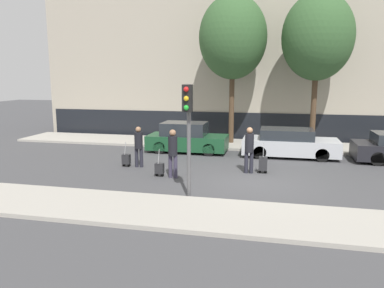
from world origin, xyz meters
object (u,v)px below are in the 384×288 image
(traffic_light, at_px, (188,118))
(bare_tree_near_crossing, at_px, (318,37))
(pedestrian_left, at_px, (139,144))
(parked_car_0, at_px, (187,138))
(trolley_left, at_px, (126,159))
(bare_tree_down_street, at_px, (233,38))
(pedestrian_center, at_px, (173,150))
(trolley_center, at_px, (159,168))
(pedestrian_right, at_px, (249,147))
(parked_car_1, at_px, (289,143))
(trolley_right, at_px, (263,164))

(traffic_light, distance_m, bare_tree_near_crossing, 10.83)
(pedestrian_left, bearing_deg, traffic_light, -56.11)
(parked_car_0, relative_size, pedestrian_left, 2.32)
(trolley_left, bearing_deg, pedestrian_left, 5.93)
(bare_tree_down_street, bearing_deg, bare_tree_near_crossing, -3.26)
(pedestrian_center, relative_size, traffic_light, 0.52)
(parked_car_0, xyz_separation_m, trolley_center, (0.10, -4.82, -0.37))
(trolley_left, xyz_separation_m, traffic_light, (3.49, -3.48, 2.19))
(pedestrian_right, bearing_deg, parked_car_1, -124.57)
(pedestrian_left, distance_m, trolley_left, 0.85)
(parked_car_0, xyz_separation_m, bare_tree_down_street, (1.93, 2.50, 5.06))
(parked_car_0, bearing_deg, pedestrian_center, -82.42)
(bare_tree_near_crossing, bearing_deg, bare_tree_down_street, 176.74)
(trolley_right, height_order, traffic_light, traffic_light)
(parked_car_0, height_order, bare_tree_down_street, bare_tree_down_street)
(pedestrian_left, xyz_separation_m, trolley_left, (-0.55, -0.06, -0.64))
(trolley_right, bearing_deg, pedestrian_center, -156.84)
(pedestrian_right, bearing_deg, pedestrian_left, -10.00)
(traffic_light, height_order, bare_tree_down_street, bare_tree_down_street)
(parked_car_0, xyz_separation_m, pedestrian_center, (0.65, -4.88, 0.36))
(pedestrian_left, bearing_deg, bare_tree_down_street, 57.01)
(pedestrian_right, distance_m, bare_tree_near_crossing, 7.96)
(bare_tree_down_street, bearing_deg, pedestrian_center, -99.85)
(pedestrian_center, relative_size, bare_tree_near_crossing, 0.24)
(trolley_left, bearing_deg, parked_car_0, 64.53)
(pedestrian_center, height_order, bare_tree_down_street, bare_tree_down_street)
(pedestrian_center, distance_m, pedestrian_right, 3.00)
(trolley_center, bearing_deg, trolley_left, 147.14)
(bare_tree_near_crossing, xyz_separation_m, bare_tree_down_street, (-4.26, 0.24, 0.09))
(trolley_left, distance_m, trolley_right, 5.63)
(trolley_left, bearing_deg, bare_tree_near_crossing, 36.62)
(pedestrian_right, height_order, traffic_light, traffic_light)
(parked_car_0, relative_size, bare_tree_near_crossing, 0.51)
(pedestrian_left, bearing_deg, bare_tree_near_crossing, 32.47)
(bare_tree_near_crossing, bearing_deg, trolley_left, -143.38)
(parked_car_1, bearing_deg, traffic_light, -114.51)
(parked_car_0, xyz_separation_m, parked_car_1, (4.98, -0.04, -0.06))
(parked_car_1, height_order, bare_tree_near_crossing, bare_tree_near_crossing)
(parked_car_1, xyz_separation_m, trolley_right, (-1.08, -3.45, -0.24))
(parked_car_1, relative_size, pedestrian_left, 2.58)
(trolley_center, xyz_separation_m, trolley_right, (3.80, 1.33, 0.08))
(trolley_left, xyz_separation_m, bare_tree_near_crossing, (7.92, 5.89, 5.34))
(pedestrian_left, bearing_deg, parked_car_0, 65.83)
(trolley_left, distance_m, trolley_center, 2.18)
(pedestrian_left, height_order, pedestrian_center, pedestrian_center)
(trolley_right, bearing_deg, bare_tree_down_street, 108.24)
(pedestrian_center, relative_size, trolley_center, 1.74)
(trolley_right, bearing_deg, parked_car_0, 138.21)
(trolley_center, height_order, trolley_right, trolley_right)
(pedestrian_right, bearing_deg, bare_tree_down_street, -86.71)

